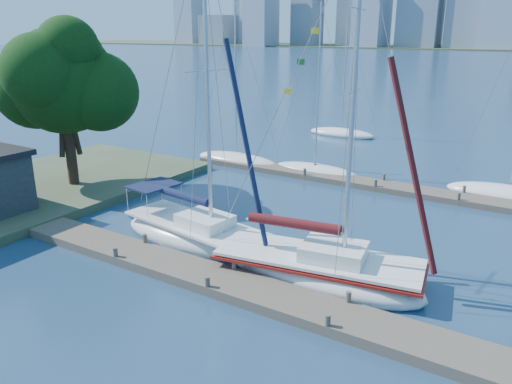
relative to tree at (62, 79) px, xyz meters
The scene contains 11 objects.
ground 17.51m from the tree, 18.58° to the right, with size 700.00×700.00×0.00m, color #18354F.
near_dock 17.43m from the tree, 18.58° to the right, with size 26.00×2.00×0.40m, color brown.
far_dock 21.48m from the tree, 32.32° to the left, with size 30.00×1.80×0.36m, color brown.
shore 7.30m from the tree, 130.34° to the right, with size 12.00×22.00×0.50m, color #38472D.
tree is the anchor object (origin of this frame).
sailboat_navy 13.25m from the tree, 10.81° to the right, with size 8.78×3.90×14.56m.
sailboat_maroon 19.34m from the tree, ahead, with size 9.26×4.33×13.72m.
bg_boat_0 14.06m from the tree, 67.81° to the left, with size 7.22×2.98×11.81m.
bg_boat_1 17.63m from the tree, 46.86° to the left, with size 6.43×2.07×11.88m.
bg_boat_3 27.78m from the tree, 28.97° to the left, with size 7.65×4.97×13.15m.
bg_boat_6 27.39m from the tree, 73.79° to the left, with size 6.81×3.02×11.35m.
Camera 1 is at (10.66, -14.34, 9.72)m, focal length 35.00 mm.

